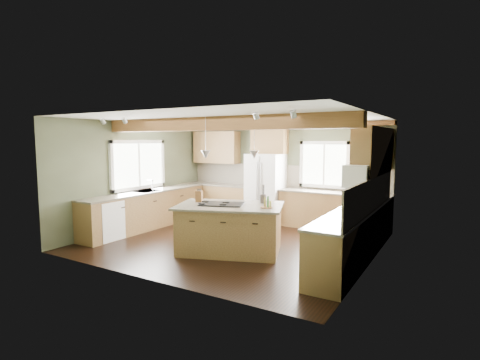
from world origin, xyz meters
The scene contains 37 objects.
floor centered at (0.00, 0.00, 0.00)m, with size 5.60×5.60×0.00m, color black.
ceiling centered at (0.00, 0.00, 2.60)m, with size 5.60×5.60×0.00m, color silver.
wall_back centered at (0.00, 2.50, 1.30)m, with size 5.60×5.60×0.00m, color #404632.
wall_left centered at (-2.80, 0.00, 1.30)m, with size 5.00×5.00×0.00m, color #404632.
wall_right centered at (2.80, 0.00, 1.30)m, with size 5.00×5.00×0.00m, color #404632.
ceiling_beam centered at (0.00, -0.60, 2.47)m, with size 5.55×0.26×0.26m, color brown.
soffit_trim centered at (0.00, 2.40, 2.54)m, with size 5.55×0.20×0.10m, color brown.
backsplash_back centered at (0.00, 2.48, 1.21)m, with size 5.58×0.03×0.58m, color brown.
backsplash_right centered at (2.78, 0.05, 1.21)m, with size 0.03×3.70×0.58m, color brown.
base_cab_back_left centered at (-1.79, 2.20, 0.44)m, with size 2.02×0.60×0.88m, color brown.
counter_back_left centered at (-1.79, 2.20, 0.90)m, with size 2.06×0.64×0.04m, color #4B4237.
base_cab_back_right centered at (1.49, 2.20, 0.44)m, with size 2.62×0.60×0.88m, color brown.
counter_back_right centered at (1.49, 2.20, 0.90)m, with size 2.66×0.64×0.04m, color #4B4237.
base_cab_left centered at (-2.50, 0.05, 0.44)m, with size 0.60×3.70×0.88m, color brown.
counter_left centered at (-2.50, 0.05, 0.90)m, with size 0.64×3.74×0.04m, color #4B4237.
base_cab_right centered at (2.50, 0.05, 0.44)m, with size 0.60×3.70×0.88m, color brown.
counter_right centered at (2.50, 0.05, 0.90)m, with size 0.64×3.74×0.04m, color #4B4237.
upper_cab_back_left centered at (-1.99, 2.33, 1.95)m, with size 1.40×0.35×0.90m, color brown.
upper_cab_over_fridge centered at (-0.30, 2.33, 2.15)m, with size 0.96×0.35×0.70m, color brown.
upper_cab_right centered at (2.62, 0.90, 1.95)m, with size 0.35×2.20×0.90m, color brown.
upper_cab_back_corner centered at (2.30, 2.33, 1.95)m, with size 0.90×0.35×0.90m, color brown.
window_left centered at (-2.78, 0.05, 1.55)m, with size 0.04×1.60×1.05m, color white.
window_back centered at (1.15, 2.48, 1.55)m, with size 1.10×0.04×1.00m, color white.
sink centered at (-2.50, 0.05, 0.91)m, with size 0.50×0.65×0.03m, color #262628.
faucet centered at (-2.32, 0.05, 1.05)m, with size 0.02×0.02×0.28m, color #B2B2B7.
dishwasher centered at (-2.49, -1.25, 0.43)m, with size 0.60×0.60×0.84m, color white.
oven centered at (2.49, -1.25, 0.43)m, with size 0.60×0.72×0.84m, color white.
microwave centered at (2.58, -0.05, 1.55)m, with size 0.40×0.70×0.38m, color white.
pendant_left centered at (-0.14, -0.76, 1.88)m, with size 0.18×0.18×0.16m, color #B2B2B7.
pendant_right centered at (0.74, -0.43, 1.88)m, with size 0.18×0.18×0.16m, color #B2B2B7.
refrigerator centered at (-0.30, 2.12, 0.90)m, with size 0.90×0.74×1.80m, color white.
island centered at (0.30, -0.60, 0.44)m, with size 1.88×1.15×0.88m, color brown.
island_top centered at (0.30, -0.60, 0.90)m, with size 2.00×1.27×0.04m, color #4B4237.
cooktop centered at (0.15, -0.65, 0.93)m, with size 0.81×0.54×0.02m, color black.
knife_block centered at (-0.42, -0.62, 1.03)m, with size 0.13×0.10×0.22m, color brown.
utensil_crock centered at (0.75, -0.08, 1.00)m, with size 0.12×0.12×0.16m, color #3A312E.
bottle_tray centered at (1.05, -0.53, 1.02)m, with size 0.22×0.22×0.20m, color brown, non-canonical shape.
Camera 1 is at (4.08, -6.59, 2.15)m, focal length 28.00 mm.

